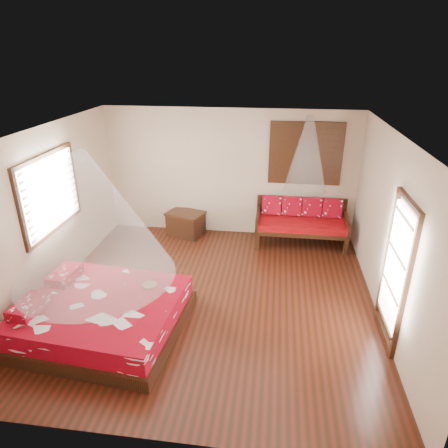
{
  "coord_description": "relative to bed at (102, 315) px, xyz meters",
  "views": [
    {
      "loc": [
        1.0,
        -5.65,
        3.93
      ],
      "look_at": [
        0.17,
        0.56,
        1.15
      ],
      "focal_mm": 32.0,
      "sensor_mm": 36.0,
      "label": 1
    }
  ],
  "objects": [
    {
      "name": "room",
      "position": [
        1.47,
        1.01,
        1.15
      ],
      "size": [
        5.54,
        5.54,
        2.84
      ],
      "color": "black",
      "rests_on": "ground"
    },
    {
      "name": "bed",
      "position": [
        0.0,
        0.0,
        0.0
      ],
      "size": [
        2.47,
        2.27,
        0.65
      ],
      "rotation": [
        0.0,
        0.0,
        -0.09
      ],
      "color": "black",
      "rests_on": "floor"
    },
    {
      "name": "daybed",
      "position": [
        3.07,
        3.4,
        0.27
      ],
      "size": [
        1.94,
        0.86,
        0.98
      ],
      "color": "black",
      "rests_on": "floor"
    },
    {
      "name": "storage_chest",
      "position": [
        0.51,
        3.46,
        0.02
      ],
      "size": [
        0.93,
        0.8,
        0.54
      ],
      "rotation": [
        0.0,
        0.0,
        -0.33
      ],
      "color": "black",
      "rests_on": "floor"
    },
    {
      "name": "shutter_panel",
      "position": [
        3.07,
        3.73,
        1.65
      ],
      "size": [
        1.52,
        0.06,
        1.32
      ],
      "color": "black",
      "rests_on": "wall_back"
    },
    {
      "name": "window_left",
      "position": [
        -1.24,
        1.21,
        1.45
      ],
      "size": [
        0.1,
        1.74,
        1.34
      ],
      "color": "black",
      "rests_on": "wall_left"
    },
    {
      "name": "glazed_door",
      "position": [
        4.19,
        0.41,
        0.82
      ],
      "size": [
        0.08,
        1.02,
        2.16
      ],
      "color": "black",
      "rests_on": "floor"
    },
    {
      "name": "wine_tray",
      "position": [
        0.6,
        0.5,
        0.3
      ],
      "size": [
        0.24,
        0.24,
        0.19
      ],
      "rotation": [
        0.0,
        0.0,
        -0.23
      ],
      "color": "brown",
      "rests_on": "bed"
    },
    {
      "name": "mosquito_net_main",
      "position": [
        0.02,
        -0.0,
        1.6
      ],
      "size": [
        2.23,
        2.23,
        1.8
      ],
      "primitive_type": "cone",
      "color": "silver",
      "rests_on": "ceiling"
    },
    {
      "name": "mosquito_net_daybed",
      "position": [
        3.07,
        3.26,
        1.75
      ],
      "size": [
        0.86,
        0.86,
        1.5
      ],
      "primitive_type": "cone",
      "color": "silver",
      "rests_on": "ceiling"
    }
  ]
}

